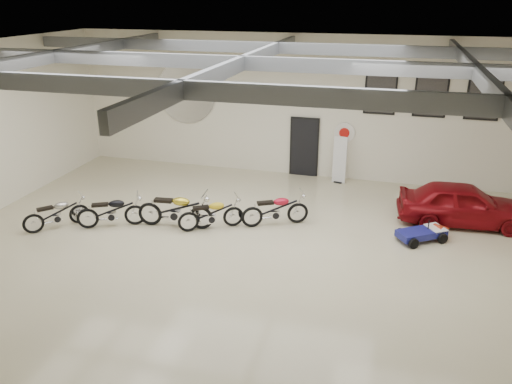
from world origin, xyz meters
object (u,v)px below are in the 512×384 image
(motorcycle_gold, at_px, (175,209))
(vintage_car, at_px, (463,204))
(motorcycle_silver, at_px, (56,213))
(go_kart, at_px, (426,230))
(motorcycle_yellow, at_px, (211,213))
(motorcycle_red, at_px, (275,209))
(motorcycle_black, at_px, (111,211))
(banner_stand, at_px, (340,159))

(motorcycle_gold, relative_size, vintage_car, 0.59)
(motorcycle_silver, relative_size, motorcycle_gold, 0.83)
(motorcycle_gold, bearing_deg, go_kart, 2.95)
(motorcycle_yellow, height_order, motorcycle_red, motorcycle_red)
(motorcycle_yellow, relative_size, go_kart, 1.14)
(motorcycle_gold, xyz_separation_m, motorcycle_yellow, (1.02, 0.16, -0.08))
(motorcycle_black, distance_m, motorcycle_gold, 1.83)
(motorcycle_yellow, bearing_deg, motorcycle_gold, 157.40)
(motorcycle_black, relative_size, motorcycle_red, 0.97)
(motorcycle_black, xyz_separation_m, motorcycle_red, (4.48, 1.33, 0.01))
(motorcycle_gold, bearing_deg, banner_stand, 44.33)
(banner_stand, distance_m, motorcycle_silver, 9.33)
(motorcycle_silver, relative_size, vintage_car, 0.49)
(go_kart, bearing_deg, motorcycle_red, 148.04)
(motorcycle_black, bearing_deg, motorcycle_gold, -11.80)
(motorcycle_gold, xyz_separation_m, motorcycle_red, (2.71, 0.88, -0.06))
(motorcycle_silver, bearing_deg, motorcycle_gold, -30.35)
(motorcycle_silver, relative_size, motorcycle_red, 0.93)
(motorcycle_black, bearing_deg, go_kart, -16.29)
(go_kart, distance_m, vintage_car, 1.74)
(go_kart, bearing_deg, motorcycle_silver, 157.03)
(banner_stand, relative_size, vintage_car, 0.48)
(motorcycle_black, relative_size, vintage_car, 0.52)
(vintage_car, bearing_deg, motorcycle_gold, 102.46)
(go_kart, bearing_deg, banner_stand, 91.96)
(motorcycle_silver, distance_m, motorcycle_gold, 3.36)
(motorcycle_gold, bearing_deg, vintage_car, 11.26)
(go_kart, bearing_deg, motorcycle_black, 155.62)
(motorcycle_red, relative_size, go_kart, 1.19)
(motorcycle_black, height_order, motorcycle_red, motorcycle_red)
(motorcycle_black, xyz_separation_m, vintage_car, (9.66, 2.86, 0.13))
(motorcycle_gold, height_order, go_kart, motorcycle_gold)
(motorcycle_black, bearing_deg, vintage_car, -9.64)
(banner_stand, distance_m, vintage_car, 4.55)
(motorcycle_silver, xyz_separation_m, motorcycle_black, (1.44, 0.51, 0.02))
(banner_stand, bearing_deg, motorcycle_red, -98.13)
(motorcycle_silver, height_order, motorcycle_gold, motorcycle_gold)
(motorcycle_yellow, bearing_deg, banner_stand, 25.70)
(vintage_car, bearing_deg, go_kart, 138.31)
(motorcycle_yellow, xyz_separation_m, vintage_car, (6.87, 2.25, 0.14))
(motorcycle_black, height_order, motorcycle_yellow, motorcycle_black)
(motorcycle_silver, bearing_deg, go_kart, -35.70)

